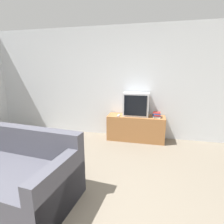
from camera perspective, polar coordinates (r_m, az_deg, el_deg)
The scene contains 6 objects.
wall_back at distance 4.32m, azimuth -1.39°, elevation 9.42°, with size 9.00×0.06×2.60m.
tv_stand at distance 4.14m, azimuth 7.75°, elevation -5.15°, with size 1.31×0.43×0.58m.
television at distance 4.04m, azimuth 7.86°, elevation 2.55°, with size 0.58×0.36×0.53m.
couch at distance 2.82m, azimuth -32.67°, elevation -16.78°, with size 2.10×1.11×0.85m.
book_stack at distance 4.00m, azimuth 14.46°, elevation -0.92°, with size 0.19×0.21×0.12m.
remote_on_stand at distance 4.01m, azimuth 2.15°, elevation -1.16°, with size 0.04×0.15×0.02m.
Camera 1 is at (1.06, -1.15, 1.62)m, focal length 28.00 mm.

